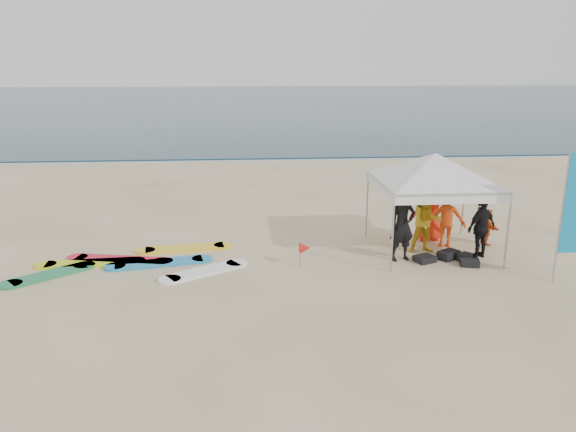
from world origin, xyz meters
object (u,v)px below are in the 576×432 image
(person_orange_a, at_px, (446,217))
(marker_pennant, at_px, (305,248))
(person_black_b, at_px, (481,228))
(person_orange_b, at_px, (431,208))
(person_black_a, at_px, (402,225))
(feather_flag, at_px, (573,205))
(person_seated, at_px, (487,227))
(person_yellow, at_px, (426,222))
(canopy_tent, at_px, (436,153))
(surfboard_spread, at_px, (136,263))

(person_orange_a, bearing_deg, marker_pennant, 30.79)
(person_black_b, distance_m, person_orange_b, 1.77)
(person_black_a, height_order, person_black_b, person_black_a)
(marker_pennant, bearing_deg, person_orange_b, 26.41)
(person_black_a, height_order, feather_flag, feather_flag)
(person_orange_b, distance_m, person_seated, 1.63)
(person_yellow, distance_m, marker_pennant, 3.51)
(person_yellow, bearing_deg, canopy_tent, 21.34)
(person_yellow, xyz_separation_m, marker_pennant, (-3.38, -0.88, -0.36))
(feather_flag, relative_size, surfboard_spread, 0.57)
(marker_pennant, bearing_deg, canopy_tent, 14.93)
(person_seated, bearing_deg, person_black_b, 148.66)
(person_orange_b, bearing_deg, marker_pennant, 33.96)
(person_orange_b, distance_m, surfboard_spread, 8.30)
(canopy_tent, xyz_separation_m, feather_flag, (2.44, -2.40, -0.83))
(person_black_a, xyz_separation_m, person_orange_b, (1.28, 1.59, 0.01))
(person_black_b, distance_m, person_seated, 1.28)
(person_black_b, bearing_deg, person_seated, -147.85)
(person_orange_a, relative_size, person_orange_b, 0.88)
(person_black_b, bearing_deg, canopy_tent, -53.99)
(person_yellow, xyz_separation_m, person_black_b, (1.30, -0.53, -0.04))
(person_yellow, height_order, person_seated, person_yellow)
(person_yellow, bearing_deg, feather_flag, -42.17)
(person_orange_a, bearing_deg, person_black_a, 46.36)
(person_yellow, height_order, surfboard_spread, person_yellow)
(person_orange_a, xyz_separation_m, person_seated, (1.22, 0.07, -0.33))
(feather_flag, xyz_separation_m, marker_pennant, (-5.97, 1.46, -1.37))
(feather_flag, height_order, marker_pennant, feather_flag)
(person_black_a, xyz_separation_m, person_seated, (2.77, 1.10, -0.44))
(surfboard_spread, bearing_deg, person_seated, 5.20)
(person_orange_b, height_order, person_seated, person_orange_b)
(person_orange_a, distance_m, marker_pennant, 4.33)
(person_yellow, xyz_separation_m, person_seated, (1.94, 0.53, -0.34))
(person_yellow, relative_size, surfboard_spread, 0.31)
(person_orange_a, bearing_deg, surfboard_spread, 18.10)
(person_yellow, distance_m, person_black_b, 1.41)
(feather_flag, bearing_deg, person_seated, 102.73)
(person_black_a, xyz_separation_m, person_yellow, (0.82, 0.57, -0.10))
(person_black_b, bearing_deg, person_orange_b, -88.10)
(person_yellow, distance_m, person_orange_b, 1.12)
(person_black_a, bearing_deg, person_black_b, -14.04)
(person_black_b, relative_size, person_seated, 1.59)
(person_yellow, relative_size, person_black_b, 1.05)
(person_yellow, xyz_separation_m, canopy_tent, (0.16, 0.06, 1.84))
(marker_pennant, relative_size, surfboard_spread, 0.12)
(canopy_tent, relative_size, feather_flag, 1.29)
(person_orange_b, bearing_deg, canopy_tent, 80.31)
(person_yellow, xyz_separation_m, person_orange_a, (0.72, 0.47, -0.02))
(person_orange_b, bearing_deg, person_black_a, 58.76)
(person_yellow, bearing_deg, person_black_a, -145.58)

